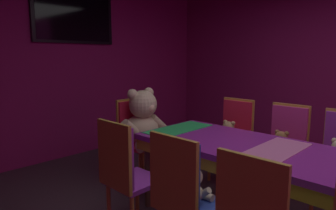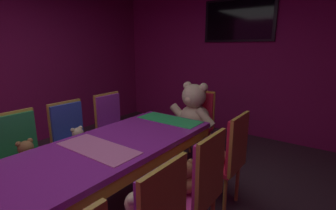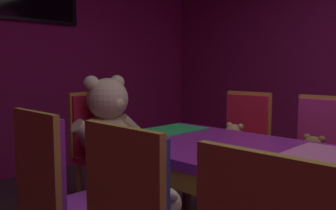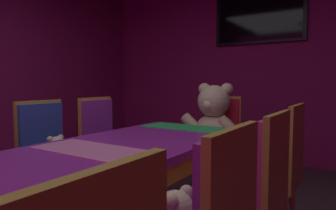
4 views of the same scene
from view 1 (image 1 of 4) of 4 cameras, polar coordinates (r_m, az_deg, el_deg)
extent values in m
cube|color=#8C1959|center=(4.80, -17.45, 7.62)|extent=(5.20, 0.12, 2.80)
cube|color=purple|center=(2.62, 19.62, -8.61)|extent=(0.90, 2.48, 0.05)
cube|color=gold|center=(2.65, 19.54, -10.16)|extent=(0.88, 2.43, 0.10)
cylinder|color=#4C3826|center=(3.60, 5.42, -9.45)|extent=(0.07, 0.07, 0.69)
cylinder|color=#4C3826|center=(3.08, -3.75, -12.72)|extent=(0.07, 0.07, 0.69)
cube|color=pink|center=(2.61, 19.66, -8.02)|extent=(0.77, 0.32, 0.01)
cube|color=green|center=(3.18, 2.07, -4.49)|extent=(0.77, 0.32, 0.01)
cube|color=#268C4C|center=(1.75, 15.44, -17.69)|extent=(0.05, 0.38, 0.50)
cube|color=gold|center=(1.73, 15.08, -17.95)|extent=(0.03, 0.41, 0.55)
sphere|color=olive|center=(1.93, 18.31, -16.76)|extent=(0.14, 0.14, 0.14)
sphere|color=#AE7747|center=(1.97, 18.93, -16.53)|extent=(0.05, 0.05, 0.05)
sphere|color=olive|center=(1.91, 16.72, -15.14)|extent=(0.05, 0.05, 0.05)
sphere|color=olive|center=(1.87, 19.68, -15.84)|extent=(0.05, 0.05, 0.05)
cube|color=#2D47B2|center=(2.28, 4.56, -18.30)|extent=(0.40, 0.40, 0.04)
cube|color=#2D47B2|center=(2.04, 1.35, -13.29)|extent=(0.05, 0.38, 0.50)
cube|color=gold|center=(2.03, 0.92, -13.46)|extent=(0.03, 0.41, 0.55)
ellipsoid|color=beige|center=(2.24, 4.59, -16.23)|extent=(0.16, 0.16, 0.13)
sphere|color=beige|center=(2.20, 4.87, -13.38)|extent=(0.13, 0.13, 0.13)
sphere|color=#FDDCAD|center=(2.24, 5.60, -13.28)|extent=(0.05, 0.05, 0.05)
sphere|color=beige|center=(2.20, 3.65, -12.00)|extent=(0.05, 0.05, 0.05)
sphere|color=beige|center=(2.15, 5.67, -12.61)|extent=(0.05, 0.05, 0.05)
cylinder|color=beige|center=(2.31, 3.54, -15.11)|extent=(0.04, 0.11, 0.11)
cylinder|color=beige|center=(2.21, 6.84, -16.22)|extent=(0.04, 0.11, 0.11)
cylinder|color=beige|center=(2.36, 5.44, -16.07)|extent=(0.06, 0.12, 0.06)
cylinder|color=beige|center=(2.31, 7.16, -16.65)|extent=(0.06, 0.12, 0.06)
cube|color=purple|center=(2.67, -6.36, -14.05)|extent=(0.40, 0.40, 0.04)
cube|color=purple|center=(2.48, -9.72, -9.37)|extent=(0.05, 0.38, 0.50)
cube|color=gold|center=(2.46, -10.13, -9.47)|extent=(0.03, 0.41, 0.55)
cylinder|color=gold|center=(2.97, -5.85, -16.42)|extent=(0.04, 0.04, 0.42)
cylinder|color=gold|center=(2.76, -1.33, -18.49)|extent=(0.04, 0.04, 0.42)
cylinder|color=gold|center=(2.80, -11.12, -18.24)|extent=(0.04, 0.04, 0.42)
cylinder|color=gold|center=(3.54, 27.30, -13.11)|extent=(0.04, 0.04, 0.42)
cylinder|color=gold|center=(3.26, 25.58, -14.94)|extent=(0.04, 0.04, 0.42)
sphere|color=beige|center=(3.22, 28.93, -5.90)|extent=(0.05, 0.05, 0.05)
cylinder|color=beige|center=(3.24, 27.92, -8.82)|extent=(0.05, 0.13, 0.12)
cylinder|color=beige|center=(3.17, 28.16, -10.37)|extent=(0.06, 0.13, 0.06)
cube|color=#CC338C|center=(3.45, 20.49, -9.18)|extent=(0.40, 0.40, 0.04)
cube|color=#CC338C|center=(3.54, 21.91, -4.27)|extent=(0.05, 0.38, 0.50)
cube|color=gold|center=(3.56, 22.04, -4.21)|extent=(0.03, 0.41, 0.55)
cylinder|color=gold|center=(3.73, 19.01, -11.49)|extent=(0.04, 0.04, 0.42)
cylinder|color=gold|center=(3.61, 23.70, -12.42)|extent=(0.04, 0.04, 0.42)
cylinder|color=gold|center=(3.46, 16.68, -13.02)|extent=(0.04, 0.04, 0.42)
cylinder|color=gold|center=(3.34, 21.70, -14.12)|extent=(0.04, 0.04, 0.42)
ellipsoid|color=olive|center=(3.43, 20.57, -7.70)|extent=(0.17, 0.17, 0.13)
sphere|color=olive|center=(3.38, 20.59, -5.80)|extent=(0.13, 0.13, 0.13)
sphere|color=#AE7747|center=(3.34, 20.26, -6.13)|extent=(0.05, 0.05, 0.05)
sphere|color=olive|center=(3.36, 21.52, -5.05)|extent=(0.05, 0.05, 0.05)
sphere|color=olive|center=(3.40, 19.96, -4.81)|extent=(0.05, 0.05, 0.05)
cylinder|color=olive|center=(3.36, 21.66, -7.84)|extent=(0.05, 0.12, 0.11)
cylinder|color=olive|center=(3.42, 19.07, -7.39)|extent=(0.05, 0.12, 0.11)
cylinder|color=olive|center=(3.33, 20.47, -9.00)|extent=(0.06, 0.12, 0.06)
cylinder|color=olive|center=(3.36, 19.08, -8.74)|extent=(0.06, 0.12, 0.06)
cube|color=red|center=(3.71, 11.35, -7.50)|extent=(0.40, 0.40, 0.04)
cube|color=red|center=(3.80, 12.96, -2.98)|extent=(0.05, 0.38, 0.50)
cube|color=gold|center=(3.81, 13.13, -2.93)|extent=(0.03, 0.41, 0.55)
cylinder|color=gold|center=(3.99, 10.56, -9.75)|extent=(0.04, 0.04, 0.42)
cylinder|color=gold|center=(3.84, 14.61, -10.68)|extent=(0.04, 0.04, 0.42)
cylinder|color=gold|center=(3.74, 7.79, -10.96)|extent=(0.04, 0.04, 0.42)
cylinder|color=gold|center=(3.58, 12.01, -12.06)|extent=(0.04, 0.04, 0.42)
ellipsoid|color=tan|center=(3.69, 11.40, -6.04)|extent=(0.18, 0.18, 0.14)
sphere|color=tan|center=(3.64, 11.33, -4.15)|extent=(0.14, 0.14, 0.14)
sphere|color=tan|center=(3.61, 10.91, -4.45)|extent=(0.05, 0.05, 0.05)
sphere|color=tan|center=(3.62, 12.20, -3.41)|extent=(0.05, 0.05, 0.05)
sphere|color=tan|center=(3.67, 10.79, -3.18)|extent=(0.05, 0.05, 0.05)
cylinder|color=tan|center=(3.61, 12.28, -6.17)|extent=(0.05, 0.13, 0.12)
cylinder|color=tan|center=(3.70, 9.95, -5.71)|extent=(0.05, 0.13, 0.12)
cylinder|color=tan|center=(3.58, 11.00, -7.27)|extent=(0.06, 0.13, 0.06)
cylinder|color=tan|center=(3.63, 9.76, -7.00)|extent=(0.06, 0.13, 0.06)
cube|color=red|center=(3.67, -5.05, -7.53)|extent=(0.40, 0.40, 0.04)
cube|color=red|center=(3.74, -6.92, -2.99)|extent=(0.38, 0.05, 0.50)
cube|color=gold|center=(3.76, -7.12, -2.94)|extent=(0.41, 0.03, 0.55)
cylinder|color=gold|center=(3.96, -4.76, -9.78)|extent=(0.04, 0.04, 0.42)
cylinder|color=gold|center=(3.74, -1.48, -10.92)|extent=(0.04, 0.04, 0.42)
cylinder|color=gold|center=(3.77, -8.50, -10.84)|extent=(0.04, 0.04, 0.42)
cylinder|color=gold|center=(3.53, -5.27, -12.15)|extent=(0.04, 0.04, 0.42)
ellipsoid|color=beige|center=(3.62, -5.10, -4.46)|extent=(0.41, 0.41, 0.33)
sphere|color=beige|center=(3.54, -4.78, 0.14)|extent=(0.33, 0.33, 0.33)
sphere|color=#FDDCAD|center=(3.46, -3.55, -0.47)|extent=(0.12, 0.12, 0.12)
sphere|color=beige|center=(3.63, -3.70, 2.36)|extent=(0.12, 0.12, 0.12)
sphere|color=beige|center=(3.47, -6.75, 2.00)|extent=(0.12, 0.12, 0.12)
cylinder|color=beige|center=(3.69, -1.81, -3.65)|extent=(0.29, 0.11, 0.27)
cylinder|color=beige|center=(3.42, -6.79, -4.72)|extent=(0.29, 0.11, 0.27)
cylinder|color=beige|center=(3.53, -0.84, -6.65)|extent=(0.31, 0.14, 0.14)
cylinder|color=beige|center=(3.39, -3.48, -7.36)|extent=(0.31, 0.14, 0.14)
cube|color=black|center=(4.75, -17.29, 15.48)|extent=(1.26, 0.05, 0.73)
cube|color=black|center=(4.73, -17.13, 15.52)|extent=(1.16, 0.01, 0.66)
camera|label=2|loc=(3.94, 47.75, 7.63)|focal=26.05mm
camera|label=3|loc=(0.77, 15.29, -14.68)|focal=37.81mm
camera|label=4|loc=(3.58, 46.63, 0.40)|focal=32.10mm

